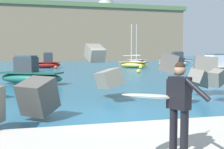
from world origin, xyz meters
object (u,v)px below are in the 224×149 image
at_px(boat_far_left, 46,63).
at_px(mooring_buoy_inner, 56,67).
at_px(boat_near_left, 30,75).
at_px(boat_mid_left, 176,61).
at_px(surfer_with_board, 174,101).
at_px(station_building_east, 7,3).
at_px(boat_mid_centre, 133,64).
at_px(boat_mid_right, 218,69).
at_px(mooring_buoy_outer, 139,71).
at_px(mooring_buoy_middle, 141,67).
at_px(station_building_west, 30,1).
at_px(boat_near_centre, 137,61).
at_px(station_building_annex, 61,9).

relative_size(boat_far_left, mooring_buoy_inner, 9.98).
distance_m(boat_near_left, boat_mid_left, 32.23).
height_order(surfer_with_board, boat_mid_left, boat_mid_left).
bearing_deg(station_building_east, boat_mid_centre, -66.04).
xyz_separation_m(boat_mid_right, mooring_buoy_outer, (-6.53, 4.60, -0.44)).
bearing_deg(mooring_buoy_outer, boat_mid_centre, 74.99).
bearing_deg(mooring_buoy_middle, boat_mid_right, -73.85).
bearing_deg(mooring_buoy_middle, station_building_east, 113.12).
relative_size(mooring_buoy_outer, station_building_west, 0.06).
height_order(boat_near_left, station_building_west, station_building_west).
distance_m(boat_far_left, mooring_buoy_outer, 16.34).
bearing_deg(boat_mid_left, station_building_west, 117.63).
distance_m(boat_near_centre, boat_far_left, 20.44).
bearing_deg(mooring_buoy_middle, mooring_buoy_outer, -111.19).
bearing_deg(station_building_west, boat_mid_centre, -72.40).
bearing_deg(mooring_buoy_inner, boat_mid_left, 11.89).
xyz_separation_m(mooring_buoy_middle, station_building_east, (-25.01, 58.58, 17.96)).
bearing_deg(surfer_with_board, station_building_west, 94.71).
height_order(boat_mid_left, mooring_buoy_outer, boat_mid_left).
bearing_deg(boat_mid_centre, surfer_with_board, -106.83).
bearing_deg(mooring_buoy_middle, surfer_with_board, -108.53).
distance_m(boat_near_left, boat_near_centre, 36.72).
relative_size(boat_near_left, mooring_buoy_middle, 11.12).
distance_m(boat_near_centre, boat_mid_left, 9.49).
relative_size(boat_mid_left, station_building_west, 0.78).
height_order(boat_far_left, mooring_buoy_inner, boat_far_left).
relative_size(boat_mid_left, station_building_east, 1.25).
bearing_deg(station_building_east, station_building_annex, 23.91).
xyz_separation_m(boat_near_left, boat_far_left, (1.06, 21.29, 0.06)).
bearing_deg(station_building_east, boat_near_left, -81.42).
distance_m(boat_mid_centre, mooring_buoy_middle, 2.74).
distance_m(surfer_with_board, mooring_buoy_outer, 24.28).
xyz_separation_m(boat_far_left, mooring_buoy_outer, (9.75, -13.11, -0.47)).
xyz_separation_m(boat_near_centre, mooring_buoy_inner, (-16.38, -12.92, -0.32)).
xyz_separation_m(boat_near_left, boat_mid_centre, (13.59, 18.57, -0.12)).
bearing_deg(boat_near_left, station_building_west, 92.98).
relative_size(mooring_buoy_middle, station_building_east, 0.09).
distance_m(mooring_buoy_middle, mooring_buoy_outer, 8.23).
bearing_deg(mooring_buoy_inner, mooring_buoy_middle, -13.91).
distance_m(boat_near_left, station_building_annex, 84.36).
bearing_deg(boat_near_centre, boat_mid_left, -65.61).
xyz_separation_m(boat_far_left, mooring_buoy_inner, (1.26, -2.60, -0.47)).
bearing_deg(mooring_buoy_middle, boat_near_left, -130.99).
xyz_separation_m(surfer_with_board, boat_mid_centre, (10.13, 33.51, -0.76)).
bearing_deg(station_building_annex, mooring_buoy_inner, -93.73).
bearing_deg(station_building_annex, surfer_with_board, -91.77).
bearing_deg(station_building_east, mooring_buoy_middle, -66.88).
bearing_deg(mooring_buoy_middle, boat_mid_centre, 93.95).
xyz_separation_m(boat_mid_centre, boat_mid_right, (3.74, -15.00, 0.14)).
height_order(boat_near_left, mooring_buoy_inner, boat_near_left).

